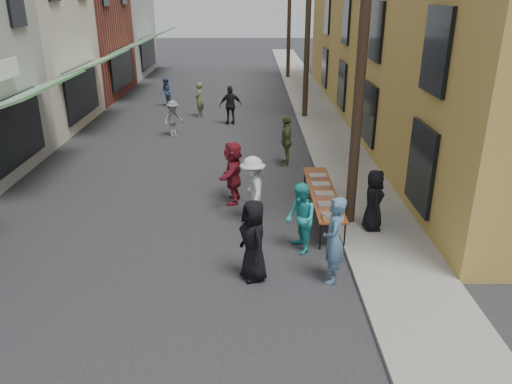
{
  "coord_description": "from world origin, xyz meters",
  "views": [
    {
      "loc": [
        1.68,
        -9.07,
        5.8
      ],
      "look_at": [
        1.79,
        2.07,
        1.3
      ],
      "focal_mm": 35.0,
      "sensor_mm": 36.0,
      "label": 1
    }
  ],
  "objects_px": {
    "guest_front_a": "(253,240)",
    "server": "(374,200)",
    "serving_table": "(323,193)",
    "utility_pole_near": "(362,51)",
    "utility_pole_far": "(289,11)",
    "catering_tray_sausage": "(332,216)",
    "utility_pole_mid": "(308,21)",
    "guest_front_c": "(300,218)"
  },
  "relations": [
    {
      "from": "utility_pole_mid",
      "to": "guest_front_c",
      "type": "distance_m",
      "value": 14.05
    },
    {
      "from": "catering_tray_sausage",
      "to": "utility_pole_near",
      "type": "bearing_deg",
      "value": 60.32
    },
    {
      "from": "catering_tray_sausage",
      "to": "serving_table",
      "type": "bearing_deg",
      "value": 90.0
    },
    {
      "from": "utility_pole_mid",
      "to": "utility_pole_far",
      "type": "height_order",
      "value": "same"
    },
    {
      "from": "catering_tray_sausage",
      "to": "guest_front_c",
      "type": "height_order",
      "value": "guest_front_c"
    },
    {
      "from": "guest_front_c",
      "to": "server",
      "type": "height_order",
      "value": "guest_front_c"
    },
    {
      "from": "catering_tray_sausage",
      "to": "guest_front_a",
      "type": "xyz_separation_m",
      "value": [
        -1.9,
        -1.49,
        0.12
      ]
    },
    {
      "from": "utility_pole_near",
      "to": "guest_front_a",
      "type": "xyz_separation_m",
      "value": [
        -2.58,
        -2.69,
        -3.59
      ]
    },
    {
      "from": "utility_pole_near",
      "to": "server",
      "type": "bearing_deg",
      "value": -46.29
    },
    {
      "from": "utility_pole_near",
      "to": "server",
      "type": "height_order",
      "value": "utility_pole_near"
    },
    {
      "from": "utility_pole_mid",
      "to": "server",
      "type": "relative_size",
      "value": 5.65
    },
    {
      "from": "utility_pole_near",
      "to": "serving_table",
      "type": "xyz_separation_m",
      "value": [
        -0.68,
        0.45,
        -3.79
      ]
    },
    {
      "from": "guest_front_c",
      "to": "catering_tray_sausage",
      "type": "bearing_deg",
      "value": 94.98
    },
    {
      "from": "catering_tray_sausage",
      "to": "server",
      "type": "height_order",
      "value": "server"
    },
    {
      "from": "utility_pole_far",
      "to": "guest_front_a",
      "type": "bearing_deg",
      "value": -95.53
    },
    {
      "from": "utility_pole_mid",
      "to": "server",
      "type": "height_order",
      "value": "utility_pole_mid"
    },
    {
      "from": "utility_pole_far",
      "to": "guest_front_a",
      "type": "distance_m",
      "value": 27.05
    },
    {
      "from": "utility_pole_mid",
      "to": "guest_front_c",
      "type": "relative_size",
      "value": 5.27
    },
    {
      "from": "utility_pole_near",
      "to": "utility_pole_far",
      "type": "bearing_deg",
      "value": 90.0
    },
    {
      "from": "utility_pole_far",
      "to": "catering_tray_sausage",
      "type": "bearing_deg",
      "value": -91.55
    },
    {
      "from": "serving_table",
      "to": "server",
      "type": "xyz_separation_m",
      "value": [
        1.16,
        -0.95,
        0.18
      ]
    },
    {
      "from": "utility_pole_mid",
      "to": "guest_front_c",
      "type": "height_order",
      "value": "utility_pole_mid"
    },
    {
      "from": "utility_pole_far",
      "to": "catering_tray_sausage",
      "type": "xyz_separation_m",
      "value": [
        -0.68,
        -25.2,
        -3.71
      ]
    },
    {
      "from": "serving_table",
      "to": "guest_front_a",
      "type": "relative_size",
      "value": 2.21
    },
    {
      "from": "guest_front_a",
      "to": "utility_pole_near",
      "type": "bearing_deg",
      "value": 114.16
    },
    {
      "from": "utility_pole_mid",
      "to": "guest_front_a",
      "type": "xyz_separation_m",
      "value": [
        -2.58,
        -14.69,
        -3.59
      ]
    },
    {
      "from": "utility_pole_near",
      "to": "server",
      "type": "relative_size",
      "value": 5.65
    },
    {
      "from": "utility_pole_near",
      "to": "guest_front_a",
      "type": "bearing_deg",
      "value": -133.88
    },
    {
      "from": "utility_pole_mid",
      "to": "catering_tray_sausage",
      "type": "height_order",
      "value": "utility_pole_mid"
    },
    {
      "from": "utility_pole_near",
      "to": "guest_front_a",
      "type": "height_order",
      "value": "utility_pole_near"
    },
    {
      "from": "guest_front_c",
      "to": "serving_table",
      "type": "bearing_deg",
      "value": 142.64
    },
    {
      "from": "utility_pole_near",
      "to": "utility_pole_far",
      "type": "height_order",
      "value": "same"
    },
    {
      "from": "utility_pole_near",
      "to": "catering_tray_sausage",
      "type": "xyz_separation_m",
      "value": [
        -0.68,
        -1.2,
        -3.71
      ]
    },
    {
      "from": "utility_pole_far",
      "to": "catering_tray_sausage",
      "type": "distance_m",
      "value": 25.48
    },
    {
      "from": "server",
      "to": "utility_pole_far",
      "type": "bearing_deg",
      "value": 3.15
    },
    {
      "from": "utility_pole_near",
      "to": "server",
      "type": "xyz_separation_m",
      "value": [
        0.48,
        -0.5,
        -3.6
      ]
    },
    {
      "from": "guest_front_a",
      "to": "server",
      "type": "distance_m",
      "value": 3.76
    },
    {
      "from": "utility_pole_near",
      "to": "utility_pole_far",
      "type": "distance_m",
      "value": 24.0
    },
    {
      "from": "utility_pole_far",
      "to": "utility_pole_mid",
      "type": "bearing_deg",
      "value": -90.0
    },
    {
      "from": "catering_tray_sausage",
      "to": "guest_front_c",
      "type": "xyz_separation_m",
      "value": [
        -0.79,
        -0.29,
        0.06
      ]
    },
    {
      "from": "catering_tray_sausage",
      "to": "guest_front_c",
      "type": "relative_size",
      "value": 0.29
    },
    {
      "from": "utility_pole_mid",
      "to": "catering_tray_sausage",
      "type": "bearing_deg",
      "value": -92.96
    }
  ]
}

